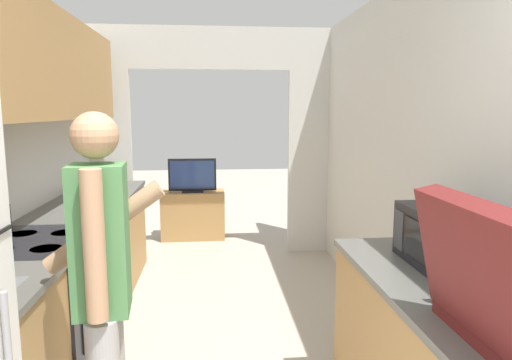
% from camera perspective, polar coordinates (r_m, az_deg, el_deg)
% --- Properties ---
extents(wall_right, '(0.06, 6.82, 2.50)m').
position_cam_1_polar(wall_right, '(2.61, 25.24, -0.04)').
color(wall_right, silver).
rests_on(wall_right, ground_plane).
extents(wall_far_with_doorway, '(3.03, 0.06, 2.50)m').
position_cam_1_polar(wall_far_with_doorway, '(5.06, -5.65, 6.78)').
color(wall_far_with_doorway, silver).
rests_on(wall_far_with_doorway, ground_plane).
extents(counter_left, '(0.62, 3.35, 0.88)m').
position_cam_1_polar(counter_left, '(3.68, -21.74, -10.47)').
color(counter_left, '#B2844C').
rests_on(counter_left, ground_plane).
extents(range_oven, '(0.66, 0.74, 1.02)m').
position_cam_1_polar(range_oven, '(3.03, -25.53, -14.75)').
color(range_oven, black).
rests_on(range_oven, ground_plane).
extents(person, '(0.52, 0.40, 1.60)m').
position_cam_1_polar(person, '(2.00, -18.55, -13.77)').
color(person, '#9E9E9E').
rests_on(person, ground_plane).
extents(microwave, '(0.36, 0.51, 0.27)m').
position_cam_1_polar(microwave, '(2.33, 23.12, -6.73)').
color(microwave, black).
rests_on(microwave, counter_right).
extents(tv_cabinet, '(0.79, 0.42, 0.60)m').
position_cam_1_polar(tv_cabinet, '(5.89, -7.84, -4.30)').
color(tv_cabinet, '#B2844C').
rests_on(tv_cabinet, ground_plane).
extents(television, '(0.59, 0.16, 0.42)m').
position_cam_1_polar(television, '(5.75, -7.96, 0.53)').
color(television, black).
rests_on(television, tv_cabinet).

